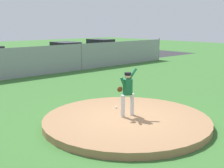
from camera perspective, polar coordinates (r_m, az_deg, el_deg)
The scene contains 8 objects.
ground_plane at distance 14.31m, azimuth -14.54°, elevation -1.55°, with size 80.00×80.00×0.00m, color #386B2D.
pitchers_mound at distance 9.59m, azimuth 2.81°, elevation -7.06°, with size 5.36×5.36×0.21m, color #99704C.
pitcher_youth at distance 9.46m, azimuth 2.99°, elevation -1.06°, with size 0.79×0.32×1.56m.
baseball at distance 10.53m, azimuth 0.81°, elevation -4.51°, with size 0.07×0.07×0.07m, color white.
chainlink_fence at distance 17.74m, azimuth -20.83°, elevation 3.55°, with size 28.45×0.07×1.92m.
parked_car_burgundy at distance 28.06m, azimuth -2.23°, elevation 6.84°, with size 1.92×4.36×1.73m.
parked_car_champagne at distance 25.06m, azimuth -8.92°, elevation 6.08°, with size 1.95×4.12×1.67m.
traffic_cone_orange at distance 22.86m, azimuth -15.47°, elevation 3.91°, with size 0.40×0.40×0.55m.
Camera 1 is at (-6.48, -6.36, 3.18)m, focal length 47.14 mm.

